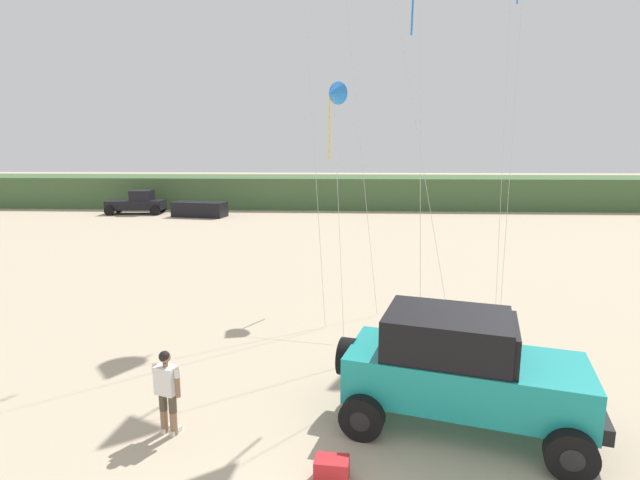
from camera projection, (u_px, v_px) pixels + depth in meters
dune_ridge at (379, 191)px, 46.19m from camera, size 90.00×7.99×2.80m
jeep at (461, 368)px, 9.27m from camera, size 5.02×3.45×2.26m
person_watching at (167, 388)px, 9.05m from camera, size 0.60×0.40×1.67m
cooler_box at (332, 469)px, 7.88m from camera, size 0.59×0.41×0.38m
distant_pickup at (137, 203)px, 40.58m from camera, size 4.74×2.71×1.98m
distant_sedan at (200, 209)px, 38.86m from camera, size 4.42×2.36×1.20m
kite_pink_ribbon at (334, 94)px, 16.98m from camera, size 1.16×5.59×7.77m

